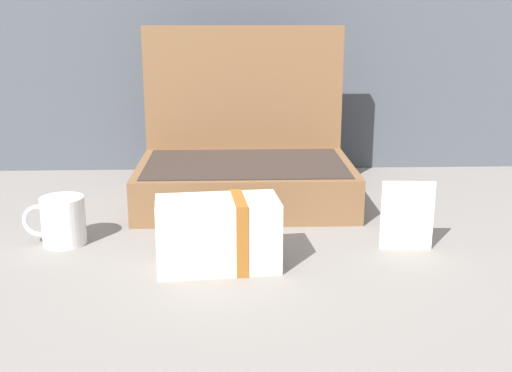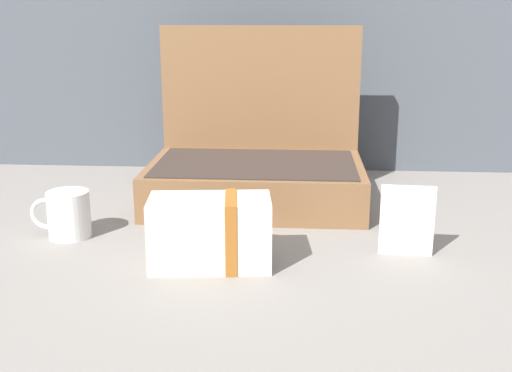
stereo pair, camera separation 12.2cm
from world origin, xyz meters
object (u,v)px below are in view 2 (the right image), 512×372
object	(u,v)px
coffee_mug	(68,214)
info_card_left	(407,221)
cream_toiletry_bag	(212,232)
open_suitcase	(257,165)

from	to	relation	value
coffee_mug	info_card_left	distance (m)	0.66
cream_toiletry_bag	coffee_mug	world-z (taller)	cream_toiletry_bag
cream_toiletry_bag	coffee_mug	bearing A→B (deg)	157.50
cream_toiletry_bag	info_card_left	xyz separation A→B (m)	(0.35, 0.07, 0.00)
open_suitcase	coffee_mug	world-z (taller)	open_suitcase
coffee_mug	info_card_left	xyz separation A→B (m)	(0.65, -0.05, 0.02)
cream_toiletry_bag	info_card_left	distance (m)	0.36
cream_toiletry_bag	coffee_mug	distance (m)	0.33
open_suitcase	cream_toiletry_bag	world-z (taller)	open_suitcase
cream_toiletry_bag	open_suitcase	bearing A→B (deg)	82.67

